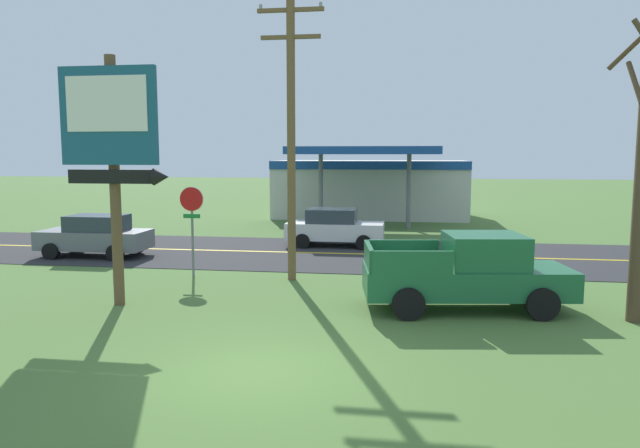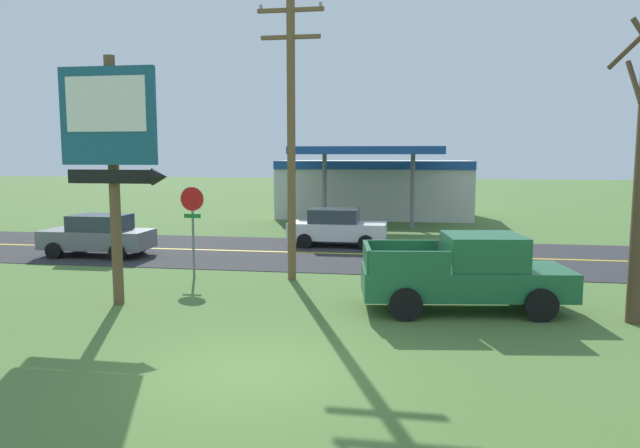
# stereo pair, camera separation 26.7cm
# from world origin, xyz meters

# --- Properties ---
(ground_plane) EXTENTS (180.00, 180.00, 0.00)m
(ground_plane) POSITION_xyz_m (0.00, 0.00, 0.00)
(ground_plane) COLOR #4C7033
(road_asphalt) EXTENTS (140.00, 8.00, 0.02)m
(road_asphalt) POSITION_xyz_m (0.00, 13.00, 0.01)
(road_asphalt) COLOR #2B2B2D
(road_asphalt) RESTS_ON ground
(road_centre_line) EXTENTS (126.00, 0.20, 0.01)m
(road_centre_line) POSITION_xyz_m (0.00, 13.00, 0.02)
(road_centre_line) COLOR gold
(road_centre_line) RESTS_ON road_asphalt
(motel_sign) EXTENTS (2.85, 0.54, 6.49)m
(motel_sign) POSITION_xyz_m (-4.78, 4.04, 4.33)
(motel_sign) COLOR brown
(motel_sign) RESTS_ON ground
(stop_sign) EXTENTS (0.80, 0.08, 2.95)m
(stop_sign) POSITION_xyz_m (-4.19, 7.91, 2.03)
(stop_sign) COLOR slate
(stop_sign) RESTS_ON ground
(utility_pole) EXTENTS (2.06, 0.26, 8.84)m
(utility_pole) POSITION_xyz_m (-0.90, 7.93, 4.74)
(utility_pole) COLOR brown
(utility_pole) RESTS_ON ground
(gas_station) EXTENTS (12.00, 11.50, 4.40)m
(gas_station) POSITION_xyz_m (0.40, 27.48, 1.94)
(gas_station) COLOR beige
(gas_station) RESTS_ON ground
(pickup_green_parked_on_lawn) EXTENTS (5.42, 2.78, 1.96)m
(pickup_green_parked_on_lawn) POSITION_xyz_m (4.30, 5.01, 0.96)
(pickup_green_parked_on_lawn) COLOR #1E6038
(pickup_green_parked_on_lawn) RESTS_ON ground
(car_white_near_lane) EXTENTS (4.20, 2.00, 1.64)m
(car_white_near_lane) POSITION_xyz_m (-0.40, 15.00, 0.83)
(car_white_near_lane) COLOR silver
(car_white_near_lane) RESTS_ON ground
(car_grey_far_lane) EXTENTS (4.20, 2.00, 1.64)m
(car_grey_far_lane) POSITION_xyz_m (-9.32, 11.00, 0.83)
(car_grey_far_lane) COLOR slate
(car_grey_far_lane) RESTS_ON ground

